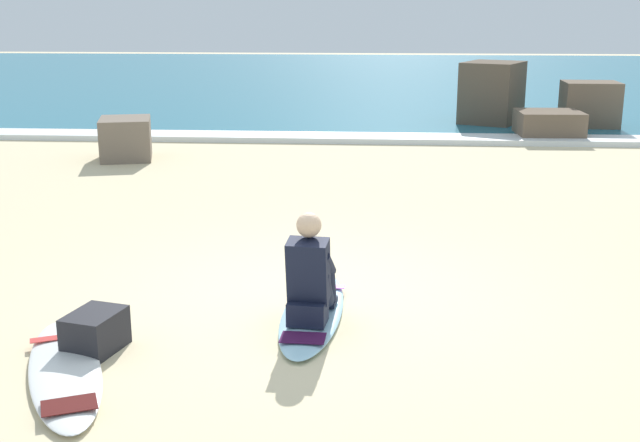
# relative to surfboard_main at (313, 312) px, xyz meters

# --- Properties ---
(ground_plane) EXTENTS (80.00, 80.00, 0.00)m
(ground_plane) POSITION_rel_surfboard_main_xyz_m (-0.04, 0.40, -0.04)
(ground_plane) COLOR beige
(sea) EXTENTS (80.00, 28.00, 0.10)m
(sea) POSITION_rel_surfboard_main_xyz_m (-0.04, 23.27, 0.01)
(sea) COLOR teal
(sea) RESTS_ON ground
(breaking_foam) EXTENTS (80.00, 0.90, 0.11)m
(breaking_foam) POSITION_rel_surfboard_main_xyz_m (-0.04, 9.57, 0.02)
(breaking_foam) COLOR white
(breaking_foam) RESTS_ON ground
(surfboard_main) EXTENTS (0.60, 2.08, 0.08)m
(surfboard_main) POSITION_rel_surfboard_main_xyz_m (0.00, 0.00, 0.00)
(surfboard_main) COLOR #9ED1E5
(surfboard_main) RESTS_ON ground
(surfer_seated) EXTENTS (0.42, 0.73, 0.95)m
(surfer_seated) POSITION_rel_surfboard_main_xyz_m (-0.00, -0.23, 0.40)
(surfer_seated) COLOR black
(surfer_seated) RESTS_ON surfboard_main
(surfboard_spare_near) EXTENTS (1.29, 2.05, 0.08)m
(surfboard_spare_near) POSITION_rel_surfboard_main_xyz_m (-1.75, -1.30, 0.00)
(surfboard_spare_near) COLOR white
(surfboard_spare_near) RESTS_ON ground
(rock_outcrop_distant) EXTENTS (3.47, 3.15, 1.45)m
(rock_outcrop_distant) POSITION_rel_surfboard_main_xyz_m (3.87, 11.28, 0.55)
(rock_outcrop_distant) COLOR brown
(rock_outcrop_distant) RESTS_ON ground
(shoreline_rock) EXTENTS (1.10, 1.23, 0.73)m
(shoreline_rock) POSITION_rel_surfboard_main_xyz_m (-3.93, 7.28, 0.33)
(shoreline_rock) COLOR #756656
(shoreline_rock) RESTS_ON ground
(beach_bag) EXTENTS (0.47, 0.55, 0.32)m
(beach_bag) POSITION_rel_surfboard_main_xyz_m (-1.67, -0.85, 0.12)
(beach_bag) COLOR #232328
(beach_bag) RESTS_ON ground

